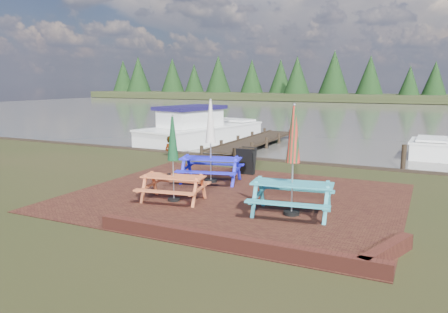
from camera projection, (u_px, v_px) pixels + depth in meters
ground at (218, 206)px, 11.37m from camera, size 120.00×120.00×0.00m
paving at (234, 197)px, 12.26m from camera, size 9.00×7.50×0.02m
brick_wall at (263, 245)px, 8.28m from camera, size 6.21×1.79×0.30m
water at (380, 113)px, 44.24m from camera, size 120.00×60.00×0.02m
far_treeline at (402, 81)px, 69.44m from camera, size 120.00×10.00×8.10m
picnic_table_teal at (292, 178)px, 10.45m from camera, size 2.15×1.97×2.68m
picnic_table_red at (173, 172)px, 11.71m from camera, size 1.90×1.75×2.33m
picnic_table_blue at (211, 154)px, 13.89m from camera, size 2.26×2.10×2.65m
chalkboard at (246, 161)px, 15.17m from camera, size 0.59×0.57×0.94m
jetty at (254, 141)px, 22.86m from camera, size 1.76×9.08×1.00m
boat_jetty at (200, 131)px, 24.14m from camera, size 4.38×8.36×2.31m
person at (171, 136)px, 18.82m from camera, size 0.70×0.51×1.76m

